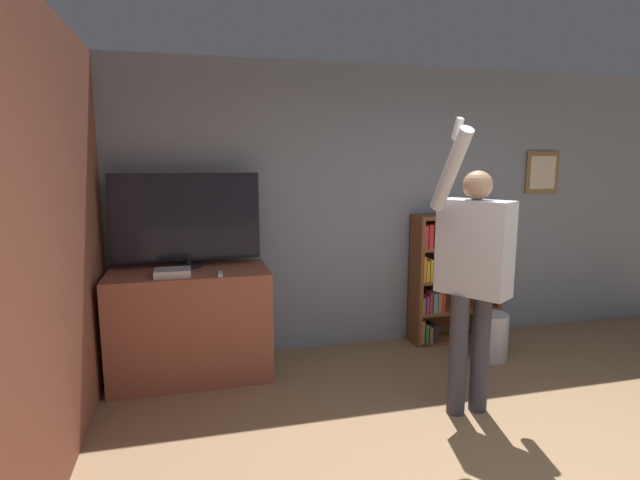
{
  "coord_description": "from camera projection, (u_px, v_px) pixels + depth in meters",
  "views": [
    {
      "loc": [
        -1.84,
        -1.81,
        1.84
      ],
      "look_at": [
        -0.92,
        1.77,
        1.23
      ],
      "focal_mm": 28.0,
      "sensor_mm": 36.0,
      "label": 1
    }
  ],
  "objects": [
    {
      "name": "wall_back",
      "position": [
        386.0,
        208.0,
        4.9
      ],
      "size": [
        7.18,
        0.09,
        2.7
      ],
      "color": "gray",
      "rests_on": "ground_plane"
    },
    {
      "name": "wall_side_brick",
      "position": [
        57.0,
        242.0,
        2.92
      ],
      "size": [
        0.06,
        4.33,
        2.7
      ],
      "color": "#93513D",
      "rests_on": "ground_plane"
    },
    {
      "name": "tv_ledge",
      "position": [
        191.0,
        323.0,
        4.2
      ],
      "size": [
        1.3,
        0.67,
        0.92
      ],
      "color": "#93513D",
      "rests_on": "ground_plane"
    },
    {
      "name": "television",
      "position": [
        187.0,
        219.0,
        4.18
      ],
      "size": [
        1.22,
        0.22,
        0.8
      ],
      "color": "black",
      "rests_on": "tv_ledge"
    },
    {
      "name": "game_console",
      "position": [
        173.0,
        273.0,
        3.92
      ],
      "size": [
        0.28,
        0.2,
        0.06
      ],
      "color": "silver",
      "rests_on": "tv_ledge"
    },
    {
      "name": "remote_loose",
      "position": [
        220.0,
        274.0,
        3.95
      ],
      "size": [
        0.04,
        0.14,
        0.02
      ],
      "color": "white",
      "rests_on": "tv_ledge"
    },
    {
      "name": "bookshelf",
      "position": [
        448.0,
        278.0,
        4.99
      ],
      "size": [
        0.9,
        0.28,
        1.29
      ],
      "color": "brown",
      "rests_on": "ground_plane"
    },
    {
      "name": "person",
      "position": [
        474.0,
        268.0,
        3.48
      ],
      "size": [
        0.64,
        0.6,
        2.08
      ],
      "rotation": [
        0.0,
        0.0,
        -0.99
      ],
      "color": "#383842",
      "rests_on": "ground_plane"
    },
    {
      "name": "waste_bin",
      "position": [
        491.0,
        336.0,
        4.59
      ],
      "size": [
        0.31,
        0.31,
        0.43
      ],
      "color": "#B7B7BC",
      "rests_on": "ground_plane"
    }
  ]
}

